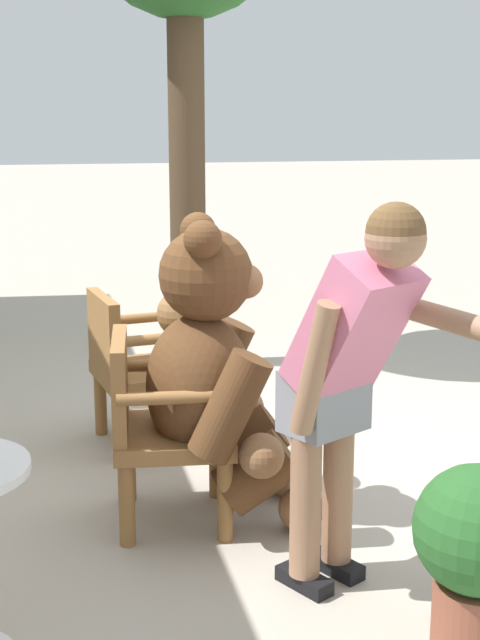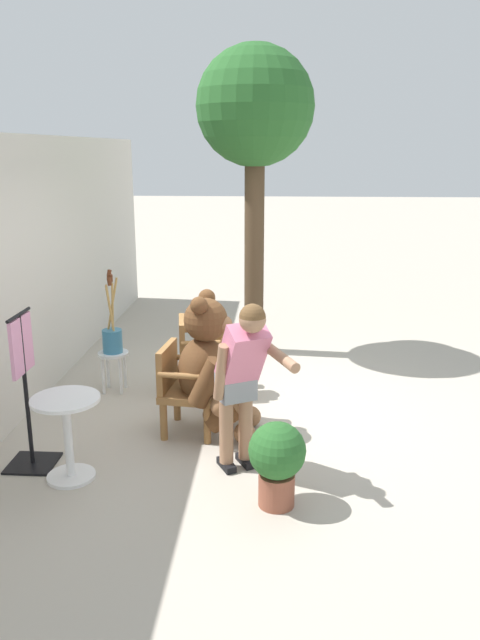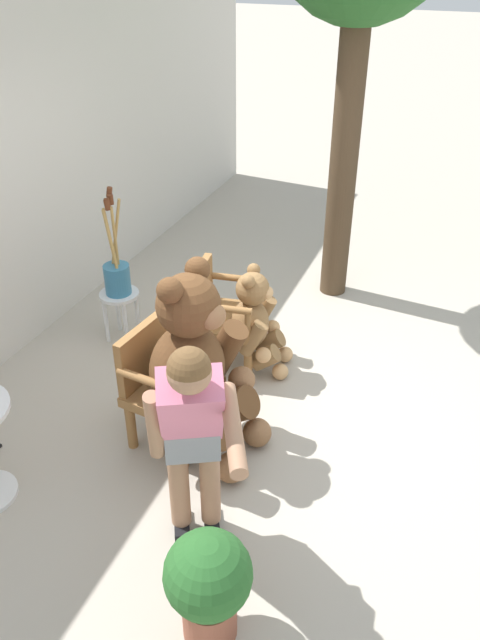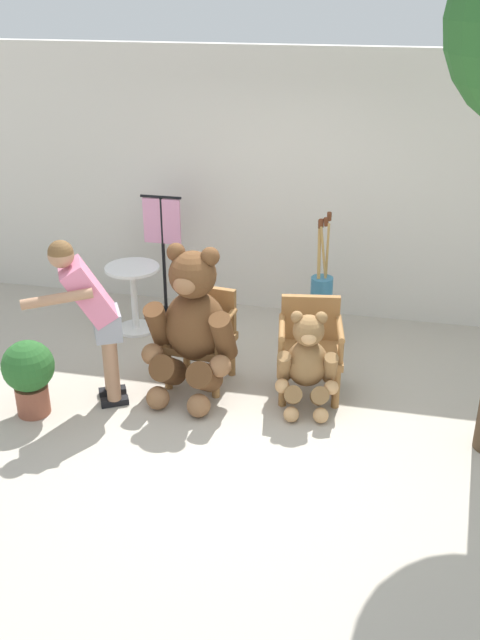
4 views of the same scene
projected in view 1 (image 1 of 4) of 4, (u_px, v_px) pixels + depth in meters
ground_plane at (268, 467)px, 4.67m from camera, size 60.00×60.00×0.00m
wooden_chair_left at (159, 423)px, 3.96m from camera, size 0.62×0.58×0.86m
wooden_chair_right at (135, 364)px, 4.89m from camera, size 0.63×0.60×0.86m
teddy_bear_large at (216, 375)px, 3.95m from camera, size 0.84×0.82×1.38m
teddy_bear_small at (186, 364)px, 4.98m from camera, size 0.55×0.55×0.90m
person_visitor at (349, 366)px, 3.24m from camera, size 0.69×0.71×1.52m
potted_plant at (477, 547)px, 2.96m from camera, size 0.44×0.44×0.68m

